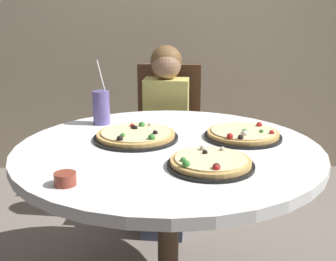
{
  "coord_description": "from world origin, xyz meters",
  "views": [
    {
      "loc": [
        -0.02,
        -1.62,
        1.28
      ],
      "look_at": [
        0.0,
        0.05,
        0.8
      ],
      "focal_mm": 45.12,
      "sensor_mm": 36.0,
      "label": 1
    }
  ],
  "objects_px": {
    "pizza_cheese": "(210,163)",
    "soda_cup": "(101,107)",
    "chair_wooden": "(168,133)",
    "diner_child": "(165,149)",
    "sauce_bowl": "(65,179)",
    "dining_table": "(168,168)",
    "pizza_veggie": "(136,135)",
    "pizza_pepperoni": "(243,134)"
  },
  "relations": [
    {
      "from": "pizza_cheese",
      "to": "soda_cup",
      "type": "xyz_separation_m",
      "value": [
        -0.46,
        0.58,
        0.06
      ]
    },
    {
      "from": "pizza_cheese",
      "to": "chair_wooden",
      "type": "bearing_deg",
      "value": 96.55
    },
    {
      "from": "diner_child",
      "to": "sauce_bowl",
      "type": "relative_size",
      "value": 15.46
    },
    {
      "from": "dining_table",
      "to": "diner_child",
      "type": "xyz_separation_m",
      "value": [
        -0.01,
        0.75,
        -0.17
      ]
    },
    {
      "from": "pizza_veggie",
      "to": "pizza_cheese",
      "type": "height_order",
      "value": "pizza_veggie"
    },
    {
      "from": "diner_child",
      "to": "pizza_pepperoni",
      "type": "height_order",
      "value": "diner_child"
    },
    {
      "from": "diner_child",
      "to": "sauce_bowl",
      "type": "xyz_separation_m",
      "value": [
        -0.32,
        -1.14,
        0.29
      ]
    },
    {
      "from": "dining_table",
      "to": "pizza_veggie",
      "type": "xyz_separation_m",
      "value": [
        -0.14,
        0.09,
        0.11
      ]
    },
    {
      "from": "diner_child",
      "to": "sauce_bowl",
      "type": "distance_m",
      "value": 1.22
    },
    {
      "from": "soda_cup",
      "to": "dining_table",
      "type": "bearing_deg",
      "value": -47.6
    },
    {
      "from": "pizza_cheese",
      "to": "soda_cup",
      "type": "relative_size",
      "value": 1.0
    },
    {
      "from": "chair_wooden",
      "to": "pizza_veggie",
      "type": "xyz_separation_m",
      "value": [
        -0.15,
        -0.84,
        0.24
      ]
    },
    {
      "from": "sauce_bowl",
      "to": "soda_cup",
      "type": "bearing_deg",
      "value": 88.94
    },
    {
      "from": "pizza_cheese",
      "to": "sauce_bowl",
      "type": "distance_m",
      "value": 0.5
    },
    {
      "from": "dining_table",
      "to": "sauce_bowl",
      "type": "bearing_deg",
      "value": -130.14
    },
    {
      "from": "soda_cup",
      "to": "sauce_bowl",
      "type": "height_order",
      "value": "soda_cup"
    },
    {
      "from": "chair_wooden",
      "to": "pizza_cheese",
      "type": "height_order",
      "value": "chair_wooden"
    },
    {
      "from": "pizza_veggie",
      "to": "sauce_bowl",
      "type": "bearing_deg",
      "value": -111.8
    },
    {
      "from": "sauce_bowl",
      "to": "dining_table",
      "type": "bearing_deg",
      "value": 49.86
    },
    {
      "from": "pizza_veggie",
      "to": "sauce_bowl",
      "type": "relative_size",
      "value": 5.13
    },
    {
      "from": "diner_child",
      "to": "soda_cup",
      "type": "xyz_separation_m",
      "value": [
        -0.31,
        -0.41,
        0.35
      ]
    },
    {
      "from": "pizza_pepperoni",
      "to": "soda_cup",
      "type": "bearing_deg",
      "value": 159.37
    },
    {
      "from": "chair_wooden",
      "to": "pizza_pepperoni",
      "type": "xyz_separation_m",
      "value": [
        0.31,
        -0.83,
        0.24
      ]
    },
    {
      "from": "pizza_cheese",
      "to": "soda_cup",
      "type": "height_order",
      "value": "soda_cup"
    },
    {
      "from": "chair_wooden",
      "to": "sauce_bowl",
      "type": "height_order",
      "value": "chair_wooden"
    },
    {
      "from": "soda_cup",
      "to": "pizza_cheese",
      "type": "bearing_deg",
      "value": -51.81
    },
    {
      "from": "dining_table",
      "to": "pizza_veggie",
      "type": "relative_size",
      "value": 3.43
    },
    {
      "from": "chair_wooden",
      "to": "pizza_cheese",
      "type": "xyz_separation_m",
      "value": [
        0.13,
        -1.17,
        0.24
      ]
    },
    {
      "from": "dining_table",
      "to": "soda_cup",
      "type": "relative_size",
      "value": 4.02
    },
    {
      "from": "dining_table",
      "to": "diner_child",
      "type": "relative_size",
      "value": 1.14
    },
    {
      "from": "diner_child",
      "to": "pizza_veggie",
      "type": "bearing_deg",
      "value": -100.91
    },
    {
      "from": "pizza_cheese",
      "to": "pizza_pepperoni",
      "type": "distance_m",
      "value": 0.39
    },
    {
      "from": "dining_table",
      "to": "soda_cup",
      "type": "height_order",
      "value": "soda_cup"
    },
    {
      "from": "pizza_cheese",
      "to": "soda_cup",
      "type": "distance_m",
      "value": 0.74
    },
    {
      "from": "pizza_veggie",
      "to": "soda_cup",
      "type": "distance_m",
      "value": 0.32
    },
    {
      "from": "chair_wooden",
      "to": "soda_cup",
      "type": "relative_size",
      "value": 3.1
    },
    {
      "from": "pizza_veggie",
      "to": "pizza_pepperoni",
      "type": "xyz_separation_m",
      "value": [
        0.46,
        0.01,
        0.0
      ]
    },
    {
      "from": "soda_cup",
      "to": "pizza_pepperoni",
      "type": "bearing_deg",
      "value": -20.63
    },
    {
      "from": "diner_child",
      "to": "pizza_pepperoni",
      "type": "distance_m",
      "value": 0.78
    },
    {
      "from": "chair_wooden",
      "to": "sauce_bowl",
      "type": "bearing_deg",
      "value": -104.34
    },
    {
      "from": "diner_child",
      "to": "pizza_veggie",
      "type": "relative_size",
      "value": 3.01
    },
    {
      "from": "soda_cup",
      "to": "sauce_bowl",
      "type": "distance_m",
      "value": 0.74
    }
  ]
}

